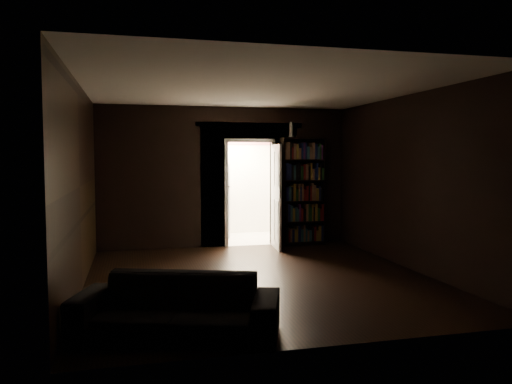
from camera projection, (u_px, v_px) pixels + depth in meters
The scene contains 9 objects.
ground at pixel (259, 278), 7.41m from camera, with size 5.50×5.50×0.00m, color black.
room_walls at pixel (243, 164), 8.33m from camera, with size 5.02×5.61×2.84m.
kitchen_alcove at pixel (238, 183), 11.20m from camera, with size 2.20×1.80×2.60m.
sofa at pixel (176, 297), 5.02m from camera, with size 2.05×0.89×0.79m, color black.
bookshelf at pixel (302, 191), 10.22m from camera, with size 0.90×0.32×2.20m, color black.
refrigerator at pixel (211, 200), 11.23m from camera, with size 0.74×0.68×1.65m, color silver.
door at pixel (276, 197), 9.80m from camera, with size 0.85×0.05×2.05m, color white.
figurine at pixel (291, 129), 10.07m from camera, with size 0.11×0.11×0.32m, color silver.
bottles at pixel (209, 157), 11.09m from camera, with size 0.70×0.09×0.29m, color black.
Camera 1 is at (-1.81, -7.08, 1.80)m, focal length 35.00 mm.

